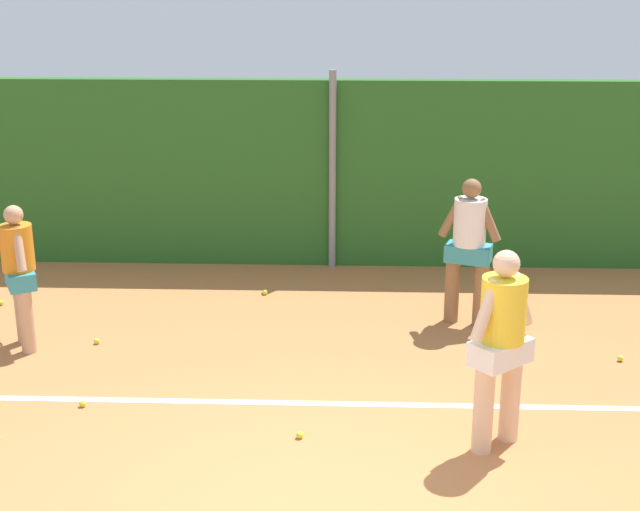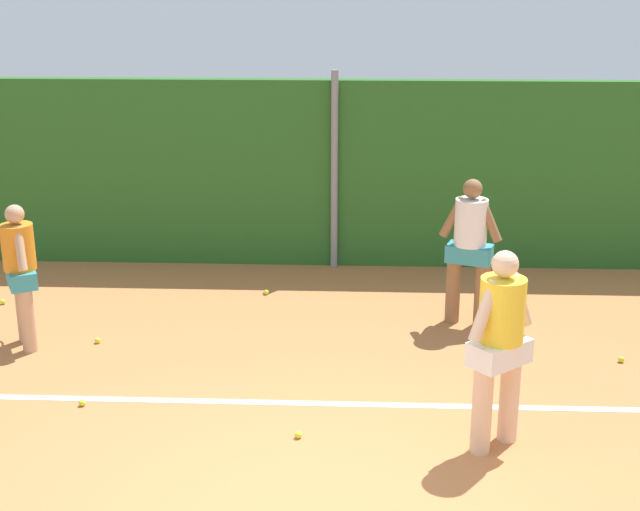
{
  "view_description": "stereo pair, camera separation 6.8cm",
  "coord_description": "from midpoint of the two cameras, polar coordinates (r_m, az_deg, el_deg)",
  "views": [
    {
      "loc": [
        0.27,
        -5.81,
        3.97
      ],
      "look_at": [
        -0.05,
        2.83,
        1.23
      ],
      "focal_mm": 49.65,
      "sensor_mm": 36.0,
      "label": 1
    },
    {
      "loc": [
        0.34,
        -5.81,
        3.97
      ],
      "look_at": [
        -0.05,
        2.83,
        1.23
      ],
      "focal_mm": 49.65,
      "sensor_mm": 36.0,
      "label": 2
    }
  ],
  "objects": [
    {
      "name": "player_midcourt",
      "position": [
        10.19,
        -18.57,
        -0.8
      ],
      "size": [
        0.49,
        0.67,
        1.63
      ],
      "rotation": [
        0.0,
        0.0,
        2.06
      ],
      "color": "tan",
      "rests_on": "ground_plane"
    },
    {
      "name": "player_backcourt_far",
      "position": [
        10.42,
        9.82,
        0.73
      ],
      "size": [
        0.71,
        0.46,
        1.76
      ],
      "rotation": [
        0.0,
        0.0,
        2.8
      ],
      "color": "#8C603D",
      "rests_on": "ground_plane"
    },
    {
      "name": "tennis_ball_7",
      "position": [
        10.1,
        19.03,
        -6.35
      ],
      "size": [
        0.07,
        0.07,
        0.07
      ],
      "primitive_type": "sphere",
      "color": "#CCDB33",
      "rests_on": "ground_plane"
    },
    {
      "name": "ground_plane",
      "position": [
        8.65,
        0.27,
        -9.72
      ],
      "size": [
        28.98,
        28.98,
        0.0
      ],
      "primitive_type": "plane",
      "color": "#C67542"
    },
    {
      "name": "court_baseline_paint",
      "position": [
        8.7,
        0.28,
        -9.51
      ],
      "size": [
        13.77,
        0.1,
        0.01
      ],
      "primitive_type": "cube",
      "color": "white",
      "rests_on": "ground_plane"
    },
    {
      "name": "tennis_ball_1",
      "position": [
        10.33,
        -13.96,
        -5.34
      ],
      "size": [
        0.07,
        0.07,
        0.07
      ],
      "primitive_type": "sphere",
      "color": "#CCDB33",
      "rests_on": "ground_plane"
    },
    {
      "name": "fence_post_center",
      "position": [
        12.26,
        1.09,
        5.44
      ],
      "size": [
        0.1,
        0.1,
        2.77
      ],
      "primitive_type": "cylinder",
      "color": "gray",
      "rests_on": "ground_plane"
    },
    {
      "name": "player_foreground_near",
      "position": [
        7.71,
        11.78,
        -5.32
      ],
      "size": [
        0.61,
        0.58,
        1.81
      ],
      "rotation": [
        0.0,
        0.0,
        0.7
      ],
      "color": "beige",
      "rests_on": "ground_plane"
    },
    {
      "name": "hedge_fence_backdrop",
      "position": [
        12.45,
        1.11,
        5.28
      ],
      "size": [
        18.84,
        0.25,
        2.62
      ],
      "primitive_type": "cube",
      "color": "#286023",
      "rests_on": "ground_plane"
    },
    {
      "name": "tennis_ball_5",
      "position": [
        8.1,
        -1.16,
        -11.48
      ],
      "size": [
        0.07,
        0.07,
        0.07
      ],
      "primitive_type": "sphere",
      "color": "#CCDB33",
      "rests_on": "ground_plane"
    },
    {
      "name": "tennis_ball_9",
      "position": [
        8.94,
        -14.86,
        -9.16
      ],
      "size": [
        0.07,
        0.07,
        0.07
      ],
      "primitive_type": "sphere",
      "color": "#CCDB33",
      "rests_on": "ground_plane"
    },
    {
      "name": "tennis_ball_8",
      "position": [
        12.01,
        12.67,
        -1.96
      ],
      "size": [
        0.07,
        0.07,
        0.07
      ],
      "primitive_type": "sphere",
      "color": "#CCDB33",
      "rests_on": "ground_plane"
    },
    {
      "name": "tennis_ball_6",
      "position": [
        11.86,
        -19.61,
        -2.83
      ],
      "size": [
        0.07,
        0.07,
        0.07
      ],
      "primitive_type": "sphere",
      "color": "#CCDB33",
      "rests_on": "ground_plane"
    },
    {
      "name": "tennis_ball_3",
      "position": [
        11.53,
        -3.32,
        -2.38
      ],
      "size": [
        0.07,
        0.07,
        0.07
      ],
      "primitive_type": "sphere",
      "color": "#CCDB33",
      "rests_on": "ground_plane"
    }
  ]
}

